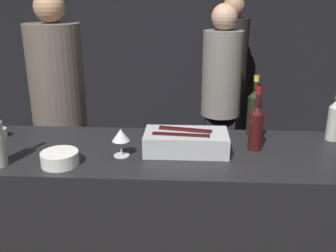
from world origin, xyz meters
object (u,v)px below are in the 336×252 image
champagne_bottle (254,111)px  person_blond_tee (230,73)px  person_grey_polo (59,104)px  person_in_hoodie (221,94)px  rose_wine_bottle (335,118)px  red_wine_bottle_tall (256,125)px  ice_bin_with_bottles (185,141)px  candle_votive (0,133)px  bowl_white (60,158)px  wine_glass (121,136)px

champagne_bottle → person_blond_tee: 1.77m
person_grey_polo → person_in_hoodie: bearing=-176.7°
rose_wine_bottle → red_wine_bottle_tall: (-0.45, -0.16, 0.01)m
ice_bin_with_bottles → red_wine_bottle_tall: 0.37m
candle_votive → person_blond_tee: 2.39m
rose_wine_bottle → person_in_hoodie: size_ratio=0.18×
red_wine_bottle_tall → ice_bin_with_bottles: bearing=-171.8°
bowl_white → candle_votive: 0.56m
wine_glass → person_blond_tee: 2.23m
candle_votive → champagne_bottle: bearing=4.9°
bowl_white → champagne_bottle: bearing=25.2°
wine_glass → red_wine_bottle_tall: red_wine_bottle_tall is taller
champagne_bottle → wine_glass: bearing=-154.0°
wine_glass → candle_votive: (-0.72, 0.22, -0.08)m
ice_bin_with_bottles → wine_glass: (-0.31, -0.07, 0.05)m
red_wine_bottle_tall → person_in_hoodie: bearing=93.1°
red_wine_bottle_tall → person_blond_tee: bearing=87.7°
candle_votive → ice_bin_with_bottles: bearing=-8.0°
bowl_white → person_blond_tee: (1.01, 2.22, -0.04)m
rose_wine_bottle → person_blond_tee: 1.86m
person_blond_tee → person_in_hoodie: bearing=152.9°
ice_bin_with_bottles → champagne_bottle: (0.38, 0.27, 0.08)m
candle_votive → champagne_bottle: 1.42m
bowl_white → candle_votive: bearing=143.7°
person_blond_tee → person_grey_polo: 1.82m
rose_wine_bottle → candle_votive: bearing=-177.9°
rose_wine_bottle → person_in_hoodie: person_in_hoodie is taller
champagne_bottle → person_grey_polo: person_grey_polo is taller
champagne_bottle → person_blond_tee: size_ratio=0.20×
ice_bin_with_bottles → person_in_hoodie: 1.37m
bowl_white → champagne_bottle: 1.07m
bowl_white → candle_votive: size_ratio=2.22×
candle_votive → person_in_hoodie: bearing=42.0°
rose_wine_bottle → wine_glass: bearing=-165.7°
wine_glass → rose_wine_bottle: rose_wine_bottle is taller
champagne_bottle → person_in_hoodie: (-0.09, 1.07, -0.18)m
person_in_hoodie → red_wine_bottle_tall: bearing=108.5°
wine_glass → red_wine_bottle_tall: bearing=10.5°
champagne_bottle → person_in_hoodie: size_ratio=0.21×
ice_bin_with_bottles → wine_glass: bearing=-167.1°
candle_votive → rose_wine_bottle: bearing=2.1°
champagne_bottle → bowl_white: bearing=-154.8°
red_wine_bottle_tall → person_blond_tee: person_blond_tee is taller
person_in_hoodie → champagne_bottle: bearing=110.4°
ice_bin_with_bottles → champagne_bottle: 0.47m
wine_glass → person_in_hoodie: bearing=66.9°
ice_bin_with_bottles → bowl_white: size_ratio=2.40×
bowl_white → red_wine_bottle_tall: 0.97m
person_grey_polo → bowl_white: bearing=89.9°
red_wine_bottle_tall → person_blond_tee: 1.99m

